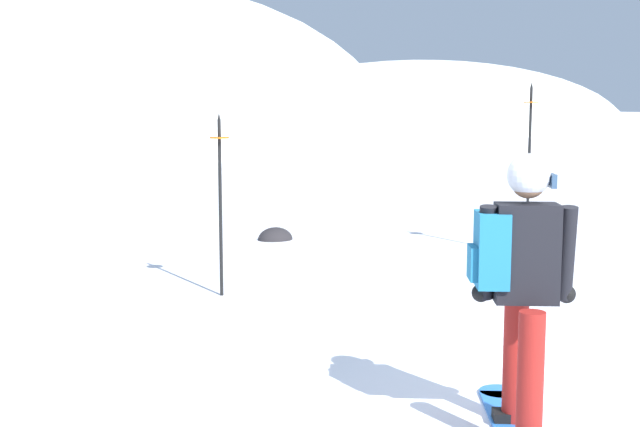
{
  "coord_description": "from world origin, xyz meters",
  "views": [
    {
      "loc": [
        -3.92,
        -3.79,
        2.0
      ],
      "look_at": [
        -0.21,
        2.79,
        1.0
      ],
      "focal_mm": 46.94,
      "sensor_mm": 36.0,
      "label": 1
    }
  ],
  "objects_px": {
    "piste_marker_near": "(529,158)",
    "rock_dark": "(275,240)",
    "piste_marker_far": "(220,192)",
    "snowboarder_main": "(520,289)"
  },
  "relations": [
    {
      "from": "piste_marker_near",
      "to": "piste_marker_far",
      "type": "height_order",
      "value": "piste_marker_near"
    },
    {
      "from": "piste_marker_far",
      "to": "rock_dark",
      "type": "height_order",
      "value": "piste_marker_far"
    },
    {
      "from": "piste_marker_near",
      "to": "rock_dark",
      "type": "height_order",
      "value": "piste_marker_near"
    },
    {
      "from": "snowboarder_main",
      "to": "rock_dark",
      "type": "xyz_separation_m",
      "value": [
        2.03,
        7.32,
        -0.92
      ]
    },
    {
      "from": "piste_marker_near",
      "to": "rock_dark",
      "type": "distance_m",
      "value": 3.84
    },
    {
      "from": "piste_marker_far",
      "to": "piste_marker_near",
      "type": "bearing_deg",
      "value": 2.11
    },
    {
      "from": "piste_marker_near",
      "to": "piste_marker_far",
      "type": "distance_m",
      "value": 4.41
    },
    {
      "from": "snowboarder_main",
      "to": "piste_marker_near",
      "type": "height_order",
      "value": "piste_marker_near"
    },
    {
      "from": "snowboarder_main",
      "to": "piste_marker_far",
      "type": "xyz_separation_m",
      "value": [
        -0.06,
        4.37,
        0.17
      ]
    },
    {
      "from": "rock_dark",
      "to": "snowboarder_main",
      "type": "bearing_deg",
      "value": -105.47
    }
  ]
}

